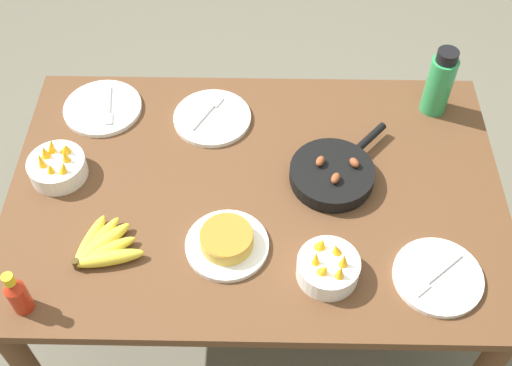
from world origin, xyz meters
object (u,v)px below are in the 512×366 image
at_px(frittata_plate_center, 227,242).
at_px(fruit_bowl_citrus, 57,166).
at_px(empty_plate_far_left, 438,277).
at_px(empty_plate_far_right, 212,118).
at_px(skillet, 333,174).
at_px(water_bottle, 440,83).
at_px(banana_bunch, 101,248).
at_px(fruit_bowl_mango, 328,267).
at_px(empty_plate_near_front, 103,108).
at_px(hot_sauce_bottle, 17,294).

relative_size(frittata_plate_center, fruit_bowl_citrus, 1.35).
bearing_deg(empty_plate_far_left, empty_plate_far_right, 137.77).
height_order(skillet, water_bottle, water_bottle).
bearing_deg(banana_bunch, water_bottle, 30.07).
height_order(empty_plate_far_right, fruit_bowl_mango, fruit_bowl_mango).
relative_size(fruit_bowl_citrus, water_bottle, 0.72).
xyz_separation_m(empty_plate_near_front, water_bottle, (1.09, 0.03, 0.11)).
height_order(frittata_plate_center, hot_sauce_bottle, hot_sauce_bottle).
bearing_deg(empty_plate_far_left, fruit_bowl_citrus, 162.52).
bearing_deg(fruit_bowl_mango, empty_plate_near_front, 139.13).
bearing_deg(empty_plate_far_left, water_bottle, 82.51).
relative_size(empty_plate_near_front, fruit_bowl_mango, 1.52).
relative_size(skillet, fruit_bowl_mango, 1.96).
relative_size(skillet, empty_plate_far_left, 1.37).
distance_m(frittata_plate_center, fruit_bowl_mango, 0.29).
relative_size(empty_plate_near_front, empty_plate_far_left, 1.06).
distance_m(fruit_bowl_citrus, water_bottle, 1.21).
bearing_deg(frittata_plate_center, empty_plate_far_left, -9.02).
distance_m(frittata_plate_center, empty_plate_far_right, 0.49).
bearing_deg(fruit_bowl_citrus, frittata_plate_center, -25.93).
distance_m(empty_plate_far_right, fruit_bowl_mango, 0.67).
bearing_deg(empty_plate_near_front, fruit_bowl_citrus, -107.04).
distance_m(frittata_plate_center, hot_sauce_bottle, 0.55).
bearing_deg(fruit_bowl_mango, skillet, 84.51).
height_order(empty_plate_near_front, empty_plate_far_left, same).
relative_size(banana_bunch, water_bottle, 0.85).
bearing_deg(fruit_bowl_mango, empty_plate_far_left, -1.30).
distance_m(empty_plate_far_left, water_bottle, 0.66).
bearing_deg(empty_plate_near_front, fruit_bowl_mango, -40.87).
xyz_separation_m(empty_plate_far_right, hot_sauce_bottle, (-0.45, -0.68, 0.06)).
distance_m(banana_bunch, skillet, 0.70).
distance_m(empty_plate_near_front, empty_plate_far_left, 1.18).
relative_size(banana_bunch, empty_plate_far_left, 0.85).
height_order(frittata_plate_center, empty_plate_far_right, frittata_plate_center).
height_order(frittata_plate_center, fruit_bowl_citrus, fruit_bowl_citrus).
height_order(banana_bunch, empty_plate_near_front, banana_bunch).
bearing_deg(banana_bunch, skillet, 22.41).
distance_m(frittata_plate_center, water_bottle, 0.86).
distance_m(banana_bunch, empty_plate_far_right, 0.58).
height_order(skillet, empty_plate_near_front, skillet).
height_order(empty_plate_far_left, fruit_bowl_mango, fruit_bowl_mango).
height_order(fruit_bowl_citrus, hot_sauce_bottle, hot_sauce_bottle).
bearing_deg(banana_bunch, hot_sauce_bottle, -135.47).
bearing_deg(banana_bunch, empty_plate_far_right, 61.88).
bearing_deg(empty_plate_near_front, frittata_plate_center, -50.60).
relative_size(empty_plate_near_front, fruit_bowl_citrus, 1.49).
bearing_deg(fruit_bowl_citrus, empty_plate_near_front, 72.96).
relative_size(banana_bunch, hot_sauce_bottle, 1.31).
distance_m(empty_plate_far_left, fruit_bowl_citrus, 1.14).
xyz_separation_m(banana_bunch, frittata_plate_center, (0.34, 0.02, 0.01)).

